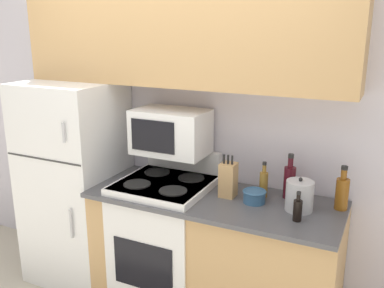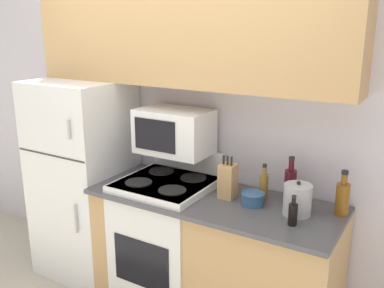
{
  "view_description": "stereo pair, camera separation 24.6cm",
  "coord_description": "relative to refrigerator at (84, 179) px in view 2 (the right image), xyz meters",
  "views": [
    {
      "loc": [
        1.37,
        -2.13,
        2.0
      ],
      "look_at": [
        0.2,
        0.28,
        1.25
      ],
      "focal_mm": 40.0,
      "sensor_mm": 36.0,
      "label": 1
    },
    {
      "loc": [
        1.58,
        -2.02,
        2.0
      ],
      "look_at": [
        0.2,
        0.28,
        1.25
      ],
      "focal_mm": 40.0,
      "sensor_mm": 36.0,
      "label": 2
    }
  ],
  "objects": [
    {
      "name": "bottle_whiskey",
      "position": [
        1.97,
        0.15,
        0.21
      ],
      "size": [
        0.08,
        0.08,
        0.28
      ],
      "color": "brown",
      "rests_on": "lower_cabinets"
    },
    {
      "name": "bottle_wine_red",
      "position": [
        1.64,
        0.19,
        0.22
      ],
      "size": [
        0.08,
        0.08,
        0.3
      ],
      "color": "#470F19",
      "rests_on": "lower_cabinets"
    },
    {
      "name": "wall_back",
      "position": [
        0.84,
        0.35,
        0.48
      ],
      "size": [
        8.0,
        0.05,
        2.55
      ],
      "color": "silver",
      "rests_on": "ground_plane"
    },
    {
      "name": "refrigerator",
      "position": [
        0.0,
        0.0,
        0.0
      ],
      "size": [
        0.7,
        0.65,
        1.59
      ],
      "color": "white",
      "rests_on": "ground_plane"
    },
    {
      "name": "bowl",
      "position": [
        1.46,
        0.02,
        0.15
      ],
      "size": [
        0.15,
        0.15,
        0.08
      ],
      "color": "#335B84",
      "rests_on": "lower_cabinets"
    },
    {
      "name": "bottle_vinegar",
      "position": [
        1.48,
        0.13,
        0.2
      ],
      "size": [
        0.06,
        0.06,
        0.24
      ],
      "color": "olive",
      "rests_on": "lower_cabinets"
    },
    {
      "name": "bottle_soy_sauce",
      "position": [
        1.76,
        -0.13,
        0.17
      ],
      "size": [
        0.05,
        0.05,
        0.18
      ],
      "color": "black",
      "rests_on": "lower_cabinets"
    },
    {
      "name": "kettle",
      "position": [
        1.74,
        0.02,
        0.2
      ],
      "size": [
        0.17,
        0.17,
        0.21
      ],
      "color": "#B7B7BC",
      "rests_on": "lower_cabinets"
    },
    {
      "name": "microwave",
      "position": [
        0.79,
        0.12,
        0.47
      ],
      "size": [
        0.52,
        0.33,
        0.31
      ],
      "color": "white",
      "rests_on": "stove"
    },
    {
      "name": "stove",
      "position": [
        0.82,
        -0.01,
        -0.31
      ],
      "size": [
        0.62,
        0.64,
        1.11
      ],
      "color": "white",
      "rests_on": "ground_plane"
    },
    {
      "name": "knife_block",
      "position": [
        1.27,
        0.04,
        0.22
      ],
      "size": [
        0.1,
        0.11,
        0.29
      ],
      "color": "tan",
      "rests_on": "lower_cabinets"
    },
    {
      "name": "lower_cabinets",
      "position": [
        1.19,
        -0.0,
        -0.35
      ],
      "size": [
        1.67,
        0.66,
        0.9
      ],
      "color": "tan",
      "rests_on": "ground_plane"
    },
    {
      "name": "upper_cabinets",
      "position": [
        0.84,
        0.17,
        1.12
      ],
      "size": [
        2.37,
        0.3,
        0.66
      ],
      "color": "tan",
      "rests_on": "refrigerator"
    }
  ]
}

